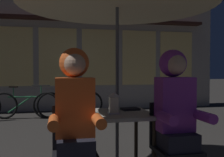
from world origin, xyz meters
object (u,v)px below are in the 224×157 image
(chair_left, at_px, (75,148))
(book, at_px, (130,109))
(person_right_hooded, at_px, (176,107))
(lantern, at_px, (114,102))
(cafe_table, at_px, (117,122))
(bicycle_third, at_px, (70,104))
(chair_right, at_px, (173,142))
(bicycle_second, at_px, (25,105))
(person_left_hooded, at_px, (75,110))

(chair_left, distance_m, book, 0.88)
(person_right_hooded, bearing_deg, lantern, 146.63)
(cafe_table, height_order, bicycle_third, bicycle_third)
(lantern, relative_size, chair_right, 0.27)
(chair_left, xyz_separation_m, person_right_hooded, (0.96, -0.06, 0.36))
(cafe_table, relative_size, bicycle_third, 0.44)
(bicycle_second, bearing_deg, chair_right, -66.14)
(bicycle_third, bearing_deg, cafe_table, -85.26)
(cafe_table, height_order, lantern, lantern)
(cafe_table, distance_m, person_right_hooded, 0.67)
(lantern, bearing_deg, chair_right, -28.92)
(book, bearing_deg, cafe_table, -150.08)
(chair_right, xyz_separation_m, book, (-0.29, 0.51, 0.26))
(chair_left, xyz_separation_m, book, (0.67, 0.51, 0.26))
(bicycle_second, bearing_deg, person_left_hooded, -77.75)
(cafe_table, xyz_separation_m, chair_left, (-0.48, -0.37, -0.15))
(cafe_table, xyz_separation_m, person_left_hooded, (-0.48, -0.43, 0.21))
(person_right_hooded, height_order, book, person_right_hooded)
(chair_left, distance_m, bicycle_second, 4.42)
(person_right_hooded, xyz_separation_m, bicycle_third, (-0.80, 4.33, -0.50))
(cafe_table, relative_size, lantern, 3.20)
(chair_left, xyz_separation_m, chair_right, (0.96, 0.00, 0.00))
(cafe_table, bearing_deg, chair_left, -142.45)
(person_left_hooded, relative_size, person_right_hooded, 1.00)
(bicycle_second, xyz_separation_m, book, (1.62, -3.81, 0.41))
(bicycle_second, relative_size, book, 8.34)
(person_left_hooded, height_order, bicycle_second, person_left_hooded)
(bicycle_second, bearing_deg, bicycle_third, -2.11)
(book, bearing_deg, bicycle_second, 106.12)
(chair_left, bearing_deg, person_left_hooded, -90.00)
(person_left_hooded, xyz_separation_m, person_right_hooded, (0.96, 0.00, 0.00))
(chair_left, height_order, person_left_hooded, person_left_hooded)
(chair_right, bearing_deg, bicycle_second, 113.86)
(person_left_hooded, distance_m, bicycle_third, 4.36)
(chair_right, bearing_deg, chair_left, 180.00)
(chair_left, height_order, person_right_hooded, person_right_hooded)
(cafe_table, height_order, chair_left, chair_left)
(cafe_table, distance_m, chair_left, 0.62)
(person_left_hooded, height_order, book, person_left_hooded)
(bicycle_third, bearing_deg, lantern, -86.15)
(person_right_hooded, xyz_separation_m, bicycle_second, (-1.91, 4.37, -0.50))
(lantern, relative_size, bicycle_third, 0.14)
(person_left_hooded, bearing_deg, bicycle_third, 87.94)
(chair_left, relative_size, person_right_hooded, 0.62)
(book, bearing_deg, person_left_hooded, -146.58)
(person_left_hooded, bearing_deg, chair_right, 3.39)
(book, bearing_deg, chair_right, -66.95)
(chair_left, xyz_separation_m, person_left_hooded, (-0.00, -0.06, 0.36))
(lantern, distance_m, book, 0.34)
(cafe_table, relative_size, book, 3.70)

